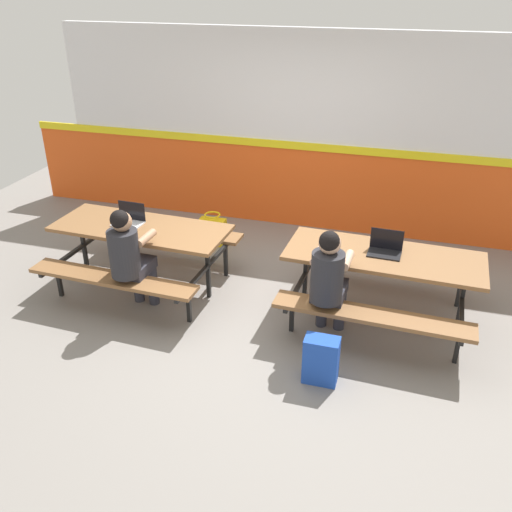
% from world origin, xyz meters
% --- Properties ---
extents(ground_plane, '(10.00, 10.00, 0.02)m').
position_xyz_m(ground_plane, '(0.00, 0.00, -0.01)').
color(ground_plane, gray).
extents(accent_backdrop, '(8.00, 0.14, 2.60)m').
position_xyz_m(accent_backdrop, '(0.00, 2.33, 1.25)').
color(accent_backdrop, '#E55119').
rests_on(accent_backdrop, ground).
extents(picnic_table_left, '(1.95, 1.62, 0.74)m').
position_xyz_m(picnic_table_left, '(-1.30, 0.15, 0.58)').
color(picnic_table_left, brown).
rests_on(picnic_table_left, ground).
extents(picnic_table_right, '(1.95, 1.62, 0.74)m').
position_xyz_m(picnic_table_right, '(1.30, 0.22, 0.58)').
color(picnic_table_right, brown).
rests_on(picnic_table_right, ground).
extents(student_nearer, '(0.37, 0.53, 1.21)m').
position_xyz_m(student_nearer, '(-1.14, -0.41, 0.71)').
color(student_nearer, '#2D2D38').
rests_on(student_nearer, ground).
extents(student_further, '(0.37, 0.53, 1.21)m').
position_xyz_m(student_further, '(0.85, -0.32, 0.71)').
color(student_further, '#2D2D38').
rests_on(student_further, ground).
extents(laptop_silver, '(0.33, 0.23, 0.22)m').
position_xyz_m(laptop_silver, '(-1.45, 0.20, 0.79)').
color(laptop_silver, silver).
rests_on(laptop_silver, picnic_table_left).
extents(laptop_dark, '(0.33, 0.23, 0.22)m').
position_xyz_m(laptop_dark, '(1.30, 0.26, 0.79)').
color(laptop_dark, black).
rests_on(laptop_dark, picnic_table_right).
extents(backpack_dark, '(0.30, 0.22, 0.44)m').
position_xyz_m(backpack_dark, '(0.91, -0.91, 0.22)').
color(backpack_dark, '#1E47B2').
rests_on(backpack_dark, ground).
extents(tote_bag_bright, '(0.34, 0.21, 0.43)m').
position_xyz_m(tote_bag_bright, '(-0.93, 1.37, 0.19)').
color(tote_bag_bright, yellow).
rests_on(tote_bag_bright, ground).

